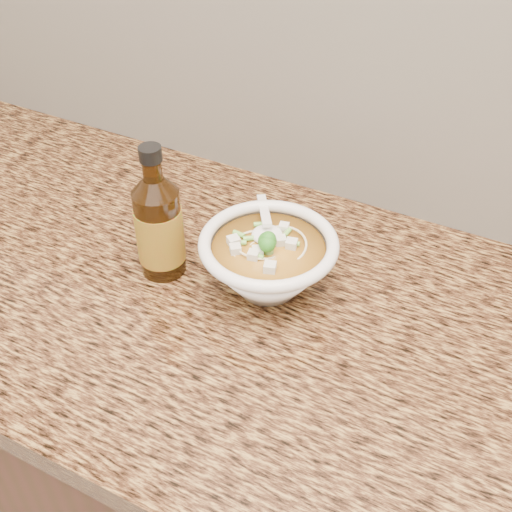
% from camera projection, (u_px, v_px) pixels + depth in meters
% --- Properties ---
extents(counter_slab, '(4.00, 0.68, 0.04)m').
position_uv_depth(counter_slab, '(370.00, 353.00, 0.88)').
color(counter_slab, olive).
rests_on(counter_slab, cabinet).
extents(soup_bowl, '(0.20, 0.21, 0.11)m').
position_uv_depth(soup_bowl, '(268.00, 262.00, 0.93)').
color(soup_bowl, white).
rests_on(soup_bowl, counter_slab).
extents(hot_sauce_bottle, '(0.09, 0.09, 0.21)m').
position_uv_depth(hot_sauce_bottle, '(159.00, 227.00, 0.94)').
color(hot_sauce_bottle, '#371D07').
rests_on(hot_sauce_bottle, counter_slab).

